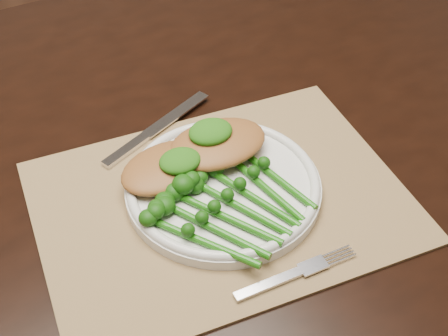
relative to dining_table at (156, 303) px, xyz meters
name	(u,v)px	position (x,y,z in m)	size (l,w,h in m)	color
dining_table	(156,303)	(0.00, 0.00, 0.00)	(1.64, 0.97, 0.75)	black
placemat	(221,201)	(0.06, -0.14, 0.37)	(0.44, 0.33, 0.00)	olive
dinner_plate	(223,186)	(0.07, -0.13, 0.39)	(0.24, 0.24, 0.02)	white
knife	(148,135)	(0.02, 0.01, 0.38)	(0.19, 0.10, 0.01)	silver
fork	(304,270)	(0.09, -0.28, 0.38)	(0.15, 0.02, 0.00)	silver
chicken_fillet_left	(166,167)	(0.01, -0.09, 0.40)	(0.12, 0.08, 0.02)	#9B602D
chicken_fillet_right	(217,144)	(0.08, -0.08, 0.41)	(0.13, 0.09, 0.03)	#9B602D
pesto_dollop_left	(180,161)	(0.03, -0.10, 0.42)	(0.05, 0.04, 0.02)	#174D0B
pesto_dollop_right	(210,132)	(0.08, -0.07, 0.43)	(0.06, 0.05, 0.02)	#174D0B
broccolini_bundle	(242,208)	(0.07, -0.18, 0.40)	(0.22, 0.22, 0.04)	#175A0B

